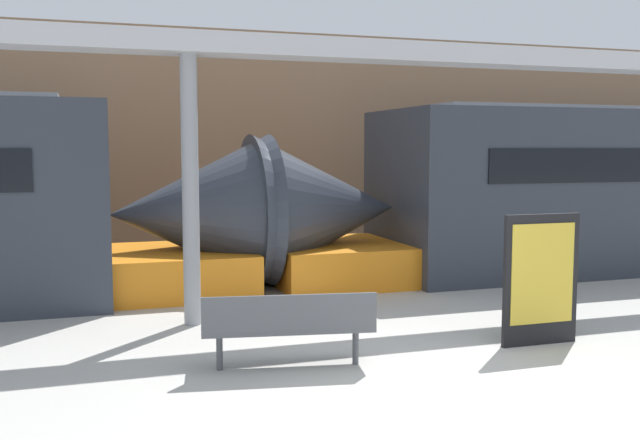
# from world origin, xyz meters

# --- Properties ---
(ground_plane) EXTENTS (60.00, 60.00, 0.00)m
(ground_plane) POSITION_xyz_m (0.00, 0.00, 0.00)
(ground_plane) COLOR #B2AFA8
(station_wall) EXTENTS (56.00, 0.20, 5.00)m
(station_wall) POSITION_xyz_m (0.00, 9.67, 2.50)
(station_wall) COLOR #937051
(station_wall) RESTS_ON ground_plane
(bench_near) EXTENTS (1.92, 0.75, 0.84)m
(bench_near) POSITION_xyz_m (-1.20, 1.11, 0.50)
(bench_near) COLOR #4C4F54
(bench_near) RESTS_ON ground_plane
(trash_bin) EXTENTS (0.60, 0.60, 0.88)m
(trash_bin) POSITION_xyz_m (2.12, 1.40, 0.44)
(trash_bin) COLOR #2D5138
(trash_bin) RESTS_ON ground_plane
(poster_board) EXTENTS (1.02, 0.07, 1.61)m
(poster_board) POSITION_xyz_m (1.98, 1.11, 0.81)
(poster_board) COLOR black
(poster_board) RESTS_ON ground_plane
(support_column_near) EXTENTS (0.23, 0.23, 3.63)m
(support_column_near) POSITION_xyz_m (-1.92, 3.44, 1.81)
(support_column_near) COLOR gray
(support_column_near) RESTS_ON ground_plane
(canopy_beam) EXTENTS (28.00, 0.60, 0.28)m
(canopy_beam) POSITION_xyz_m (-1.92, 3.44, 3.77)
(canopy_beam) COLOR #B7B7BC
(canopy_beam) RESTS_ON support_column_near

